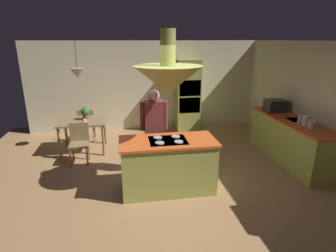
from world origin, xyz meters
The scene contains 18 objects.
ground centered at (0.00, 0.00, 0.00)m, with size 8.16×8.16×0.00m, color #AD7F51.
wall_back centered at (0.00, 3.45, 1.27)m, with size 6.80×0.10×2.55m, color beige.
wall_right centered at (3.25, 0.40, 1.27)m, with size 0.10×7.20×2.55m, color beige.
kitchen_island centered at (0.00, -0.20, 0.47)m, with size 1.66×0.79×0.96m.
counter_run_right centered at (2.84, 0.60, 0.48)m, with size 0.73×2.46×0.94m.
oven_tower centered at (1.10, 3.04, 1.03)m, with size 0.66×0.62×2.06m.
dining_table centered at (-1.70, 1.90, 0.66)m, with size 1.08×0.88×0.76m.
person_at_island centered at (-0.16, 0.47, 0.98)m, with size 0.53×0.23×1.70m.
range_hood centered at (0.00, -0.20, 1.99)m, with size 1.10×1.10×1.00m.
pendant_light_over_table centered at (-1.70, 1.90, 1.86)m, with size 0.32×0.32×0.82m.
chair_facing_island centered at (-1.70, 1.24, 0.50)m, with size 0.40×0.40×0.87m.
chair_by_back_wall centered at (-1.70, 2.56, 0.50)m, with size 0.40×0.40×0.87m.
potted_plant_on_table centered at (-1.62, 1.95, 0.93)m, with size 0.20×0.20×0.30m.
cup_on_table centered at (-1.61, 1.68, 0.81)m, with size 0.07×0.07×0.09m, color white.
canister_flour centered at (2.84, -0.01, 1.02)m, with size 0.12×0.12×0.16m, color silver.
canister_sugar centered at (2.84, 0.17, 1.04)m, with size 0.13×0.13×0.21m, color silver.
canister_tea centered at (2.84, 0.35, 1.02)m, with size 0.10×0.10×0.17m, color silver.
microwave_on_counter centered at (2.84, 1.33, 1.08)m, with size 0.46×0.36×0.28m, color #232326.
Camera 1 is at (-0.70, -4.52, 2.58)m, focal length 29.28 mm.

